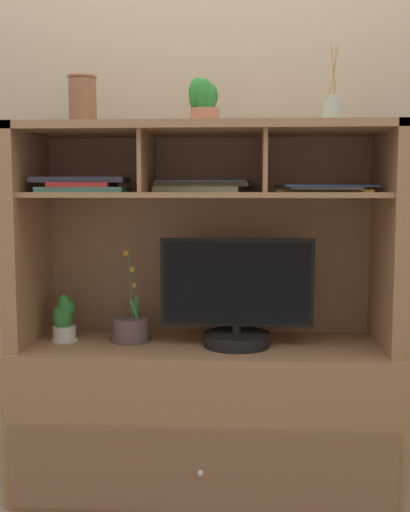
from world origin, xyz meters
name	(u,v)px	position (x,y,z in m)	size (l,w,h in m)	color
floor_plane	(205,486)	(0.00, 0.00, -0.01)	(6.00, 6.00, 0.02)	#A29383
back_wall	(209,140)	(0.00, 0.29, 1.40)	(6.00, 0.02, 2.80)	tan
media_console	(205,377)	(0.00, 0.01, 0.44)	(1.47, 0.55, 1.43)	#976E4E
tv_monitor	(237,302)	(0.13, -0.04, 0.76)	(0.59, 0.26, 0.42)	black
potted_orchid	(131,329)	(-0.30, 0.01, 0.63)	(0.17, 0.17, 0.37)	#55464A
potted_fern	(65,319)	(-0.57, 0.01, 0.67)	(0.11, 0.11, 0.19)	silver
magazine_stack_left	(83,185)	(-0.46, -0.04, 1.21)	(0.36, 0.28, 0.06)	#3F716A
magazine_stack_centre	(202,186)	(-0.01, 0.05, 1.20)	(0.38, 0.30, 0.04)	beige
magazine_stack_right	(326,188)	(0.46, 0.01, 1.19)	(0.38, 0.30, 0.03)	gold
diffuser_bottle	(333,110)	(0.48, -0.03, 1.48)	(0.08, 0.08, 0.29)	#AAB9AD
potted_succulent	(204,104)	(0.00, -0.01, 1.51)	(0.13, 0.13, 0.18)	#B46D53
ceramic_vase	(83,101)	(-0.48, 0.02, 1.53)	(0.11, 0.11, 0.20)	brown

